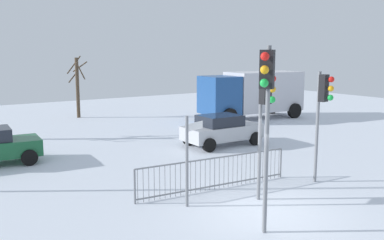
{
  "coord_description": "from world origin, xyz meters",
  "views": [
    {
      "loc": [
        -8.07,
        -8.37,
        4.47
      ],
      "look_at": [
        -0.39,
        3.25,
        2.23
      ],
      "focal_mm": 40.2,
      "sensor_mm": 36.0,
      "label": 1
    }
  ],
  "objects": [
    {
      "name": "traffic_light_mid_left",
      "position": [
        -1.1,
        -1.0,
        3.37
      ],
      "size": [
        0.5,
        0.43,
        4.6
      ],
      "rotation": [
        0.0,
        0.0,
        2.16
      ],
      "color": "slate",
      "rests_on": "ground"
    },
    {
      "name": "traffic_light_rear_left",
      "position": [
        3.43,
        1.1,
        2.79
      ],
      "size": [
        0.36,
        0.56,
        3.8
      ],
      "rotation": [
        0.0,
        0.0,
        3.39
      ],
      "color": "slate",
      "rests_on": "ground"
    },
    {
      "name": "car_silver_far",
      "position": [
        4.23,
        7.66,
        0.77
      ],
      "size": [
        3.83,
        1.98,
        1.47
      ],
      "rotation": [
        0.0,
        0.0,
        -0.02
      ],
      "color": "#B2B5BA",
      "rests_on": "ground"
    },
    {
      "name": "pedestrian_guard_railing",
      "position": [
        -0.01,
        2.48,
        0.55
      ],
      "size": [
        5.61,
        0.47,
        1.07
      ],
      "rotation": [
        0.0,
        0.0,
        -0.07
      ],
      "color": "slate",
      "rests_on": "ground"
    },
    {
      "name": "bare_tree_left",
      "position": [
        1.44,
        20.01,
        2.19
      ],
      "size": [
        1.32,
        1.29,
        4.16
      ],
      "color": "#473828",
      "rests_on": "ground"
    },
    {
      "name": "ground_plane",
      "position": [
        0.0,
        0.0,
        0.0
      ],
      "size": [
        60.0,
        60.0,
        0.0
      ],
      "primitive_type": "plane",
      "color": "silver"
    },
    {
      "name": "traffic_light_foreground_left",
      "position": [
        0.56,
        0.82,
        2.89
      ],
      "size": [
        0.34,
        0.57,
        3.94
      ],
      "rotation": [
        0.0,
        0.0,
        3.27
      ],
      "color": "slate",
      "rests_on": "ground"
    },
    {
      "name": "delivery_truck",
      "position": [
        10.99,
        13.13,
        1.74
      ],
      "size": [
        7.21,
        3.18,
        3.1
      ],
      "rotation": [
        0.0,
        0.0,
        3.06
      ],
      "color": "silver",
      "rests_on": "ground"
    },
    {
      "name": "direction_sign_post",
      "position": [
        -1.54,
        1.69,
        1.51
      ],
      "size": [
        0.75,
        0.3,
        2.67
      ],
      "rotation": [
        0.0,
        0.0,
        0.34
      ],
      "color": "slate",
      "rests_on": "ground"
    }
  ]
}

